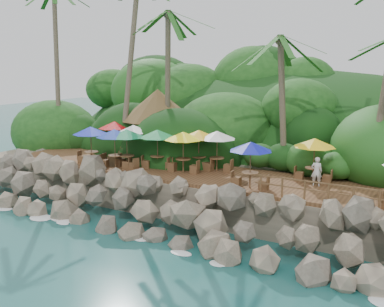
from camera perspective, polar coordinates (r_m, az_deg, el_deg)
The scene contains 12 objects.
ground at distance 22.82m, azimuth -7.69°, elevation -11.02°, with size 140.00×140.00×0.00m, color #19514F.
land_base at distance 35.93m, azimuth 7.99°, elevation -0.94°, with size 32.00×25.20×2.10m, color gray.
jungle_hill at distance 43.05m, azimuth 11.72°, elevation -0.44°, with size 44.80×28.00×15.40m, color #143811.
seawall at distance 23.92m, azimuth -4.83°, elevation -6.94°, with size 29.00×4.00×2.30m, color gray, non-canonical shape.
terrace at distance 26.88m, azimuth 0.00°, elevation -2.51°, with size 26.00×5.00×0.20m, color brown.
jungle_foliage at distance 35.26m, azimuth 7.33°, elevation -2.91°, with size 44.00×16.00×12.00m, color #143811, non-canonical shape.
foam_line at distance 23.02m, azimuth -7.23°, elevation -10.71°, with size 25.20×0.80×0.06m.
palms at distance 28.65m, azimuth 3.35°, elevation 18.91°, with size 30.70×6.50×13.72m.
palapa at distance 31.99m, azimuth -4.39°, elevation 6.22°, with size 5.36×5.36×4.60m.
dining_clusters at distance 26.36m, azimuth -1.10°, elevation 1.93°, with size 21.03×5.20×2.44m.
railing at distance 21.64m, azimuth 15.59°, elevation -4.46°, with size 6.10×0.10×1.00m.
waiter at distance 24.41m, azimuth 15.60°, elevation -2.22°, with size 0.58×0.38×1.58m, color silver.
Camera 1 is at (13.03, -16.60, 8.67)m, focal length 41.81 mm.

